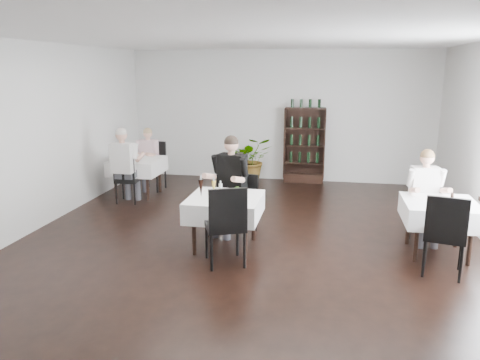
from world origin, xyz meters
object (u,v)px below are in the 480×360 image
at_px(wine_shelf, 304,146).
at_px(potted_tree, 251,159).
at_px(diner_main, 229,177).
at_px(main_table, 225,207).

xyz_separation_m(wine_shelf, potted_tree, (-1.21, -0.12, -0.33)).
bearing_deg(diner_main, wine_shelf, 75.22).
bearing_deg(main_table, wine_shelf, 78.22).
distance_m(potted_tree, diner_main, 3.59).
distance_m(wine_shelf, diner_main, 3.81).
bearing_deg(potted_tree, wine_shelf, 5.60).
relative_size(potted_tree, diner_main, 0.67).
relative_size(wine_shelf, diner_main, 1.12).
distance_m(wine_shelf, main_table, 4.41).
bearing_deg(diner_main, potted_tree, 93.87).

